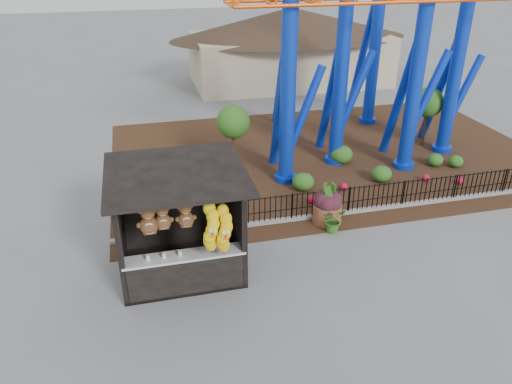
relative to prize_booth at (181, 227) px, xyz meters
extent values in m
plane|color=slate|center=(2.98, -0.91, -1.52)|extent=(120.00, 120.00, 0.00)
cube|color=#331E11|center=(6.98, 7.09, -1.51)|extent=(18.00, 12.00, 0.02)
cube|color=gray|center=(6.98, 2.09, -1.46)|extent=(18.00, 0.18, 0.12)
cube|color=black|center=(-0.02, 0.29, -1.47)|extent=(3.20, 2.60, 0.10)
cube|color=black|center=(-0.02, 1.53, -0.02)|extent=(3.20, 0.12, 3.00)
cube|color=black|center=(-1.56, 0.29, -0.02)|extent=(0.12, 2.60, 3.00)
cube|color=black|center=(1.52, 0.29, -0.02)|extent=(0.12, 2.60, 3.00)
cube|color=black|center=(-0.02, 0.04, 1.54)|extent=(3.50, 3.40, 0.12)
cube|color=black|center=(-1.55, -0.94, -0.02)|extent=(0.14, 0.14, 3.00)
cube|color=black|center=(1.51, -0.94, -0.02)|extent=(0.14, 0.14, 3.00)
cube|color=black|center=(-0.02, -0.76, -0.97)|extent=(3.00, 0.50, 1.10)
cube|color=silver|center=(-0.02, -0.76, -0.40)|extent=(3.10, 0.55, 0.06)
cylinder|color=black|center=(-0.02, -1.16, 1.33)|extent=(2.90, 0.04, 0.04)
cylinder|color=#0B33CB|center=(4.48, 5.09, 1.98)|extent=(0.56, 0.56, 7.00)
cylinder|color=#0B33CB|center=(4.48, 5.09, -1.40)|extent=(0.84, 0.84, 0.24)
cylinder|color=#0B33CB|center=(6.98, 6.29, 2.13)|extent=(0.56, 0.56, 7.30)
cylinder|color=#0B33CB|center=(6.98, 6.29, -1.40)|extent=(0.84, 0.84, 0.24)
cylinder|color=#0B33CB|center=(9.48, 5.09, 2.23)|extent=(0.56, 0.56, 7.50)
cylinder|color=#0B33CB|center=(9.48, 5.09, -1.40)|extent=(0.84, 0.84, 0.24)
cylinder|color=#0B33CB|center=(11.98, 6.29, 1.78)|extent=(0.56, 0.56, 6.60)
cylinder|color=#0B33CB|center=(11.98, 6.29, -1.40)|extent=(0.84, 0.84, 0.24)
cylinder|color=#0B33CB|center=(5.98, 9.59, 3.23)|extent=(0.56, 0.56, 9.50)
cylinder|color=#0B33CB|center=(5.98, 9.59, -1.40)|extent=(0.84, 0.84, 0.24)
cylinder|color=#0B33CB|center=(10.48, 10.59, 3.73)|extent=(0.56, 0.56, 10.50)
cylinder|color=#0B33CB|center=(10.48, 10.59, -1.40)|extent=(0.84, 0.84, 0.24)
cylinder|color=#0B33CB|center=(4.48, 5.99, 1.10)|extent=(0.36, 2.21, 5.85)
cylinder|color=#0B33CB|center=(5.18, 5.39, 0.93)|extent=(1.62, 0.32, 3.73)
cylinder|color=#0B33CB|center=(6.98, 7.19, 1.22)|extent=(0.36, 2.29, 6.10)
cylinder|color=#0B33CB|center=(7.68, 6.59, 1.03)|extent=(1.67, 0.32, 3.88)
cylinder|color=#0B33CB|center=(9.48, 5.99, 1.29)|extent=(0.36, 2.34, 6.26)
cylinder|color=#0B33CB|center=(10.18, 5.39, 1.10)|extent=(1.71, 0.32, 3.99)
cylinder|color=#0B33CB|center=(11.98, 7.19, 0.95)|extent=(0.36, 2.10, 5.53)
cylinder|color=#0B33CB|center=(12.68, 6.59, 0.79)|extent=(1.54, 0.32, 3.52)
cylinder|color=brown|center=(4.87, 1.76, -1.20)|extent=(0.99, 0.99, 0.64)
ellipsoid|color=#37161F|center=(4.87, 1.76, -0.56)|extent=(0.70, 0.70, 0.64)
imported|color=#205318|center=(4.84, 1.16, -1.11)|extent=(0.87, 0.80, 0.82)
ellipsoid|color=#2A5A1A|center=(4.86, 4.14, -1.18)|extent=(0.80, 0.80, 0.64)
ellipsoid|color=#2A5A1A|center=(7.99, 4.11, -1.20)|extent=(0.77, 0.77, 0.62)
ellipsoid|color=#2A5A1A|center=(10.79, 4.93, -1.25)|extent=(0.64, 0.64, 0.51)
ellipsoid|color=#2A5A1A|center=(7.18, 6.13, -1.13)|extent=(0.93, 0.93, 0.75)
ellipsoid|color=#2A5A1A|center=(11.53, 4.62, -1.27)|extent=(0.59, 0.59, 0.47)
sphere|color=red|center=(4.82, 3.06, -1.36)|extent=(0.28, 0.28, 0.28)
sphere|color=red|center=(6.31, 3.75, -1.36)|extent=(0.28, 0.28, 0.28)
sphere|color=red|center=(9.65, 3.70, -1.36)|extent=(0.28, 0.28, 0.28)
sphere|color=red|center=(10.75, 3.16, -1.36)|extent=(0.28, 0.28, 0.28)
cube|color=#BFAD8C|center=(8.98, 19.09, -0.02)|extent=(12.00, 6.00, 3.00)
cone|color=#332319|center=(8.98, 19.09, 2.38)|extent=(15.00, 15.00, 1.80)
camera|label=1|loc=(-0.80, -11.42, 6.78)|focal=35.00mm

